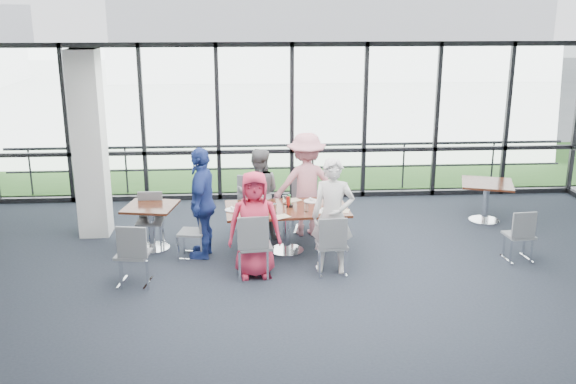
{
  "coord_description": "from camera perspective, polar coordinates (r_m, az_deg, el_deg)",
  "views": [
    {
      "loc": [
        -0.97,
        -7.9,
        3.85
      ],
      "look_at": [
        -0.31,
        1.61,
        1.1
      ],
      "focal_mm": 40.0,
      "sensor_mm": 36.0,
      "label": 1
    }
  ],
  "objects": [
    {
      "name": "floor",
      "position": [
        8.84,
        2.77,
        -9.81
      ],
      "size": [
        12.0,
        10.0,
        0.02
      ],
      "primitive_type": "cube",
      "color": "#1E252F",
      "rests_on": "ground"
    },
    {
      "name": "ceiling",
      "position": [
        7.98,
        3.09,
        11.4
      ],
      "size": [
        12.0,
        10.0,
        0.04
      ],
      "primitive_type": "cube",
      "color": "white",
      "rests_on": "ground"
    },
    {
      "name": "curtain_wall_back",
      "position": [
        13.13,
        0.34,
        6.23
      ],
      "size": [
        12.0,
        0.1,
        3.2
      ],
      "primitive_type": "cube",
      "color": "white",
      "rests_on": "ground"
    },
    {
      "name": "structural_column",
      "position": [
        11.43,
        -17.22,
        4.02
      ],
      "size": [
        0.5,
        0.5,
        3.2
      ],
      "primitive_type": "cube",
      "color": "white",
      "rests_on": "ground"
    },
    {
      "name": "apron",
      "position": [
        18.34,
        -0.83,
        3.91
      ],
      "size": [
        80.0,
        70.0,
        0.02
      ],
      "primitive_type": "cube",
      "color": "slate",
      "rests_on": "ground"
    },
    {
      "name": "grass_strip",
      "position": [
        16.38,
        -0.45,
        2.54
      ],
      "size": [
        80.0,
        5.0,
        0.01
      ],
      "primitive_type": "cube",
      "color": "#2A5D21",
      "rests_on": "ground"
    },
    {
      "name": "hangar_main",
      "position": [
        40.21,
        3.27,
        14.86
      ],
      "size": [
        24.0,
        10.0,
        6.0
      ],
      "primitive_type": "cube",
      "color": "white",
      "rests_on": "ground"
    },
    {
      "name": "guard_rail",
      "position": [
        13.94,
        0.15,
        2.19
      ],
      "size": [
        12.0,
        0.06,
        0.06
      ],
      "primitive_type": "cylinder",
      "rotation": [
        0.0,
        1.57,
        0.0
      ],
      "color": "#2D2D33",
      "rests_on": "ground"
    },
    {
      "name": "main_table",
      "position": [
        10.34,
        -0.11,
        -2.05
      ],
      "size": [
        2.01,
        1.18,
        0.75
      ],
      "rotation": [
        0.0,
        0.0,
        0.06
      ],
      "color": "#3A120C",
      "rests_on": "ground"
    },
    {
      "name": "side_table_left",
      "position": [
        10.69,
        -12.1,
        -1.85
      ],
      "size": [
        0.92,
        0.92,
        0.75
      ],
      "rotation": [
        0.0,
        0.0,
        -0.19
      ],
      "color": "#3A120C",
      "rests_on": "ground"
    },
    {
      "name": "side_table_right",
      "position": [
        12.37,
        17.25,
        0.32
      ],
      "size": [
        1.13,
        1.13,
        0.75
      ],
      "rotation": [
        0.0,
        0.0,
        -0.31
      ],
      "color": "#3A120C",
      "rests_on": "ground"
    },
    {
      "name": "diner_near_left",
      "position": [
        9.39,
        -3.0,
        -2.91
      ],
      "size": [
        0.79,
        0.53,
        1.59
      ],
      "primitive_type": "imported",
      "rotation": [
        0.0,
        0.0,
        0.02
      ],
      "color": "#D22B4A",
      "rests_on": "ground"
    },
    {
      "name": "diner_near_right",
      "position": [
        9.54,
        4.01,
        -2.15
      ],
      "size": [
        0.72,
        0.58,
        1.74
      ],
      "primitive_type": "imported",
      "rotation": [
        0.0,
        0.0,
        -0.2
      ],
      "color": "silver",
      "rests_on": "ground"
    },
    {
      "name": "diner_far_left",
      "position": [
        10.99,
        -2.64,
        -0.12
      ],
      "size": [
        0.81,
        0.56,
        1.57
      ],
      "primitive_type": "imported",
      "rotation": [
        0.0,
        0.0,
        3.02
      ],
      "color": "slate",
      "rests_on": "ground"
    },
    {
      "name": "diner_far_right",
      "position": [
        11.1,
        1.62,
        0.69
      ],
      "size": [
        1.21,
        0.69,
        1.8
      ],
      "primitive_type": "imported",
      "rotation": [
        0.0,
        0.0,
        3.22
      ],
      "color": "pink",
      "rests_on": "ground"
    },
    {
      "name": "diner_end",
      "position": [
        10.18,
        -7.61,
        -0.95
      ],
      "size": [
        0.71,
        1.11,
        1.78
      ],
      "primitive_type": "imported",
      "rotation": [
        0.0,
        0.0,
        -1.71
      ],
      "color": "navy",
      "rests_on": "ground"
    },
    {
      "name": "chair_main_nl",
      "position": [
        9.47,
        -2.96,
        -4.76
      ],
      "size": [
        0.52,
        0.52,
        0.96
      ],
      "primitive_type": null,
      "rotation": [
        0.0,
        0.0,
        0.12
      ],
      "color": "slate",
      "rests_on": "ground"
    },
    {
      "name": "chair_main_nr",
      "position": [
        9.6,
        3.9,
        -4.69
      ],
      "size": [
        0.46,
        0.46,
        0.9
      ],
      "primitive_type": null,
      "rotation": [
        0.0,
        0.0,
        0.06
      ],
      "color": "slate",
      "rests_on": "ground"
    },
    {
      "name": "chair_main_fl",
      "position": [
        11.23,
        -3.2,
        -1.34
      ],
      "size": [
        0.54,
        0.54,
        0.98
      ],
      "primitive_type": null,
      "rotation": [
        0.0,
        0.0,
        3.01
      ],
      "color": "slate",
      "rests_on": "ground"
    },
    {
      "name": "chair_main_fr",
      "position": [
        11.36,
        1.78,
        -1.09
      ],
      "size": [
        0.56,
        0.56,
        0.99
      ],
      "primitive_type": null,
      "rotation": [
        0.0,
        0.0,
        2.96
      ],
      "color": "slate",
      "rests_on": "ground"
    },
    {
      "name": "chair_main_end",
      "position": [
        10.32,
        -8.52,
        -3.56
      ],
      "size": [
        0.47,
        0.47,
        0.82
      ],
      "primitive_type": null,
      "rotation": [
        0.0,
        0.0,
        -1.76
      ],
      "color": "slate",
      "rests_on": "ground"
    },
    {
      "name": "chair_spare_la",
      "position": [
        9.46,
        -13.61,
        -5.41
      ],
      "size": [
        0.51,
        0.51,
        0.91
      ],
      "primitive_type": null,
      "rotation": [
        0.0,
        0.0,
        -0.15
      ],
      "color": "slate",
      "rests_on": "ground"
    },
    {
      "name": "chair_spare_lb",
      "position": [
        10.87,
        -12.17,
        -2.59
      ],
      "size": [
        0.44,
        0.44,
        0.87
      ],
      "primitive_type": null,
      "rotation": [
        0.0,
        0.0,
        3.11
      ],
      "color": "slate",
      "rests_on": "ground"
    },
    {
      "name": "chair_spare_r",
      "position": [
        10.7,
        19.84,
        -3.64
      ],
      "size": [
        0.44,
        0.44,
        0.83
      ],
      "primitive_type": null,
      "rotation": [
        0.0,
        0.0,
        0.11
      ],
      "color": "slate",
      "rests_on": "ground"
    },
    {
      "name": "plate_nl",
      "position": [
        9.91,
        -3.24,
        -2.11
      ],
      "size": [
        0.27,
        0.27,
        0.01
      ],
      "primitive_type": "cylinder",
      "color": "white",
      "rests_on": "main_table"
    },
    {
      "name": "plate_nr",
      "position": [
        10.11,
        3.19,
        -1.75
      ],
      "size": [
        0.24,
        0.24,
        0.01
      ],
      "primitive_type": "cylinder",
      "color": "white",
      "rests_on": "main_table"
    },
    {
      "name": "plate_fl",
      "position": [
        10.58,
        -2.78,
        -0.91
      ],
      "size": [
        0.27,
        0.27,
        0.01
      ],
      "primitive_type": "cylinder",
      "color": "white",
      "rests_on": "main_table"
    },
    {
      "name": "plate_fr",
      "position": [
        10.64,
        2.09,
        -0.81
      ],
      "size": [
        0.25,
        0.25,
        0.01
      ],
      "primitive_type": "cylinder",
      "color": "white",
      "rests_on": "main_table"
    },
    {
      "name": "plate_end",
      "position": [
        10.21,
        -4.96,
        -1.6
      ],
      "size": [
        0.24,
        0.24,
        0.01
      ],
      "primitive_type": "cylinder",
      "color": "white",
      "rests_on": "main_table"
    },
    {
      "name": "tumbler_a",
      "position": [
        10.02,
        -1.23,
        -1.46
      ],
      "size": [
        0.08,
        0.08,
        0.15
      ],
      "primitive_type": "cylinder",
      "color": "white",
      "rests_on": "main_table"
    },
    {
      "name": "tumbler_b",
      "position": [
        10.1,
        1.64,
        -1.41
      ],
      "size": [
        0.06,
        0.06,
        0.13
      ],
      "primitive_type": "cylinder",
      "color": "white",
      "rests_on": "main_table"
    },
    {
      "name": "tumbler_c",
      "position": [
        10.47,
        -0.26,
        -0.7
      ],
      "size": [
        0.08,
        0.08,
        0.15
      ],
      "primitive_type": "cylinder",
      "color": "white",
      "rests_on": "main_table"
    },
    {
      "name": "tumbler_d",
      "position": [
        10.12,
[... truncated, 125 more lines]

